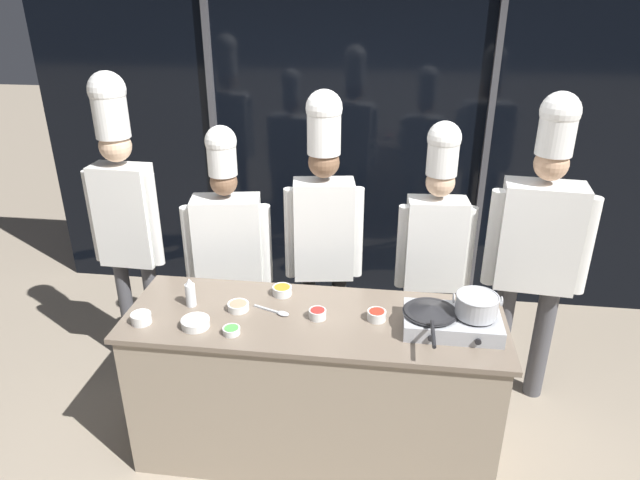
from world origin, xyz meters
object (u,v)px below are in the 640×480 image
at_px(prep_bowl_bell_pepper, 317,313).
at_px(serving_spoon_slotted, 278,312).
at_px(stock_pot, 477,305).
at_px(prep_bowl_scallions, 231,330).
at_px(prep_bowl_mushrooms, 238,306).
at_px(squeeze_bottle_clear, 190,293).
at_px(chef_head, 124,202).
at_px(chef_sous, 228,242).
at_px(chef_apprentice, 539,236).
at_px(prep_bowl_carrots, 282,290).
at_px(chef_line, 324,220).
at_px(prep_bowl_noodles, 141,318).
at_px(chef_pastry, 435,239).
at_px(portable_stove, 452,322).
at_px(prep_bowl_chili_flakes, 377,315).
at_px(prep_bowl_onion, 195,322).
at_px(frying_pan, 431,309).

bearing_deg(prep_bowl_bell_pepper, serving_spoon_slotted, 175.61).
height_order(stock_pot, prep_bowl_scallions, stock_pot).
bearing_deg(serving_spoon_slotted, prep_bowl_mushrooms, 177.38).
relative_size(squeeze_bottle_clear, chef_head, 0.08).
bearing_deg(chef_sous, stock_pot, 144.07).
bearing_deg(chef_apprentice, squeeze_bottle_clear, 24.10).
bearing_deg(prep_bowl_carrots, chef_line, 69.78).
distance_m(prep_bowl_noodles, prep_bowl_carrots, 0.80).
relative_size(stock_pot, chef_sous, 0.14).
height_order(prep_bowl_noodles, serving_spoon_slotted, prep_bowl_noodles).
xyz_separation_m(prep_bowl_bell_pepper, chef_pastry, (0.66, 0.77, 0.14)).
distance_m(stock_pot, chef_pastry, 0.81).
height_order(portable_stove, prep_bowl_noodles, portable_stove).
xyz_separation_m(squeeze_bottle_clear, chef_sous, (0.02, 0.68, 0.00)).
bearing_deg(chef_apprentice, prep_bowl_scallions, 33.94).
bearing_deg(stock_pot, prep_bowl_scallions, -171.37).
relative_size(prep_bowl_chili_flakes, chef_line, 0.05).
bearing_deg(prep_bowl_carrots, chef_sous, 132.84).
height_order(serving_spoon_slotted, chef_head, chef_head).
distance_m(prep_bowl_onion, serving_spoon_slotted, 0.45).
xyz_separation_m(chef_head, chef_sous, (0.67, 0.05, -0.27)).
distance_m(prep_bowl_scallions, chef_head, 1.34).
relative_size(squeeze_bottle_clear, chef_line, 0.08).
relative_size(prep_bowl_chili_flakes, prep_bowl_scallions, 1.12).
bearing_deg(prep_bowl_bell_pepper, prep_bowl_mushrooms, 176.50).
xyz_separation_m(serving_spoon_slotted, chef_head, (-1.15, 0.66, 0.35)).
bearing_deg(prep_bowl_mushrooms, squeeze_bottle_clear, 177.41).
height_order(squeeze_bottle_clear, prep_bowl_scallions, squeeze_bottle_clear).
bearing_deg(prep_bowl_mushrooms, prep_bowl_onion, -132.74).
height_order(frying_pan, chef_line, chef_line).
bearing_deg(squeeze_bottle_clear, frying_pan, -2.69).
relative_size(squeeze_bottle_clear, prep_bowl_scallions, 1.84).
bearing_deg(chef_head, chef_apprentice, -177.19).
bearing_deg(squeeze_bottle_clear, prep_bowl_chili_flakes, -0.79).
distance_m(squeeze_bottle_clear, serving_spoon_slotted, 0.51).
bearing_deg(portable_stove, prep_bowl_onion, -173.58).
xyz_separation_m(frying_pan, chef_apprentice, (0.68, 0.74, 0.13)).
bearing_deg(prep_bowl_mushrooms, prep_bowl_noodles, -157.58).
distance_m(prep_bowl_noodles, prep_bowl_scallions, 0.51).
bearing_deg(serving_spoon_slotted, portable_stove, -2.09).
xyz_separation_m(frying_pan, chef_sous, (-1.30, 0.75, -0.03)).
bearing_deg(chef_sous, prep_bowl_scallions, 96.46).
height_order(frying_pan, prep_bowl_carrots, frying_pan).
xyz_separation_m(prep_bowl_onion, serving_spoon_slotted, (0.41, 0.19, -0.02)).
bearing_deg(squeeze_bottle_clear, stock_pot, -2.09).
xyz_separation_m(squeeze_bottle_clear, prep_bowl_onion, (0.09, -0.21, -0.05)).
bearing_deg(chef_head, prep_bowl_noodles, 119.52).
bearing_deg(prep_bowl_onion, portable_stove, 6.42).
height_order(prep_bowl_scallions, chef_line, chef_line).
bearing_deg(prep_bowl_carrots, prep_bowl_bell_pepper, -43.25).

